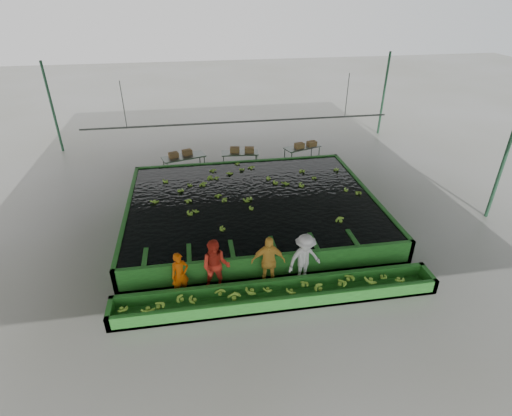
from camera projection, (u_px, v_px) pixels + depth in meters
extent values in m
plane|color=gray|center=(258.00, 237.00, 15.37)|extent=(80.00, 80.00, 0.00)
cube|color=gray|center=(258.00, 108.00, 12.91)|extent=(20.00, 22.00, 0.04)
cube|color=black|center=(252.00, 199.00, 16.24)|extent=(9.70, 7.70, 0.00)
cylinder|color=#59605B|center=(240.00, 122.00, 18.18)|extent=(0.08, 0.08, 14.00)
cylinder|color=#59605B|center=(123.00, 105.00, 16.99)|extent=(0.04, 0.04, 2.00)
cylinder|color=#59605B|center=(347.00, 95.00, 18.39)|extent=(0.04, 0.04, 2.00)
imported|color=#C74B06|center=(180.00, 275.00, 12.19)|extent=(0.65, 0.54, 1.53)
imported|color=red|center=(216.00, 267.00, 12.26)|extent=(1.03, 0.88, 1.87)
imported|color=gold|center=(268.00, 262.00, 12.50)|extent=(1.12, 0.54, 1.84)
imported|color=silver|center=(304.00, 259.00, 12.68)|extent=(1.29, 0.95, 1.78)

